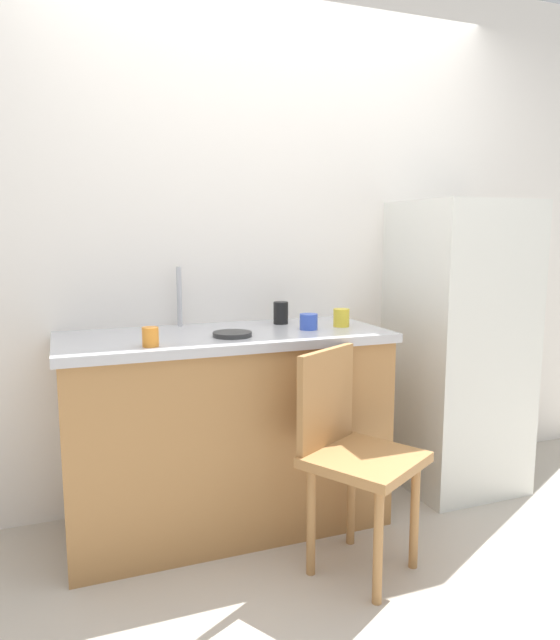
{
  "coord_description": "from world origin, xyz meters",
  "views": [
    {
      "loc": [
        -0.99,
        -1.84,
        1.35
      ],
      "look_at": [
        -0.06,
        0.6,
        0.96
      ],
      "focal_mm": 32.51,
      "sensor_mm": 36.0,
      "label": 1
    }
  ],
  "objects": [
    {
      "name": "hotplate",
      "position": [
        -0.31,
        0.53,
        0.92
      ],
      "size": [
        0.17,
        0.17,
        0.02
      ],
      "primitive_type": "cylinder",
      "color": "#2D2D2D",
      "rests_on": "countertop"
    },
    {
      "name": "cup_blue",
      "position": [
        0.08,
        0.59,
        0.95
      ],
      "size": [
        0.08,
        0.08,
        0.07
      ],
      "primitive_type": "cylinder",
      "color": "blue",
      "rests_on": "countertop"
    },
    {
      "name": "back_wall",
      "position": [
        0.0,
        1.0,
        1.34
      ],
      "size": [
        4.8,
        0.1,
        2.68
      ],
      "primitive_type": "cube",
      "color": "white",
      "rests_on": "ground_plane"
    },
    {
      "name": "cup_yellow",
      "position": [
        0.26,
        0.61,
        0.95
      ],
      "size": [
        0.08,
        0.08,
        0.09
      ],
      "primitive_type": "cylinder",
      "color": "yellow",
      "rests_on": "countertop"
    },
    {
      "name": "cup_black",
      "position": [
        0.02,
        0.79,
        0.97
      ],
      "size": [
        0.07,
        0.07,
        0.11
      ],
      "primitive_type": "cylinder",
      "color": "black",
      "rests_on": "countertop"
    },
    {
      "name": "cabinet_base",
      "position": [
        -0.31,
        0.65,
        0.44
      ],
      "size": [
        1.42,
        0.6,
        0.87
      ],
      "primitive_type": "cube",
      "color": "#A87542",
      "rests_on": "ground_plane"
    },
    {
      "name": "cup_orange",
      "position": [
        -0.67,
        0.43,
        0.95
      ],
      "size": [
        0.07,
        0.07,
        0.08
      ],
      "primitive_type": "cylinder",
      "color": "orange",
      "rests_on": "countertop"
    },
    {
      "name": "chair",
      "position": [
        0.06,
        0.12,
        0.5
      ],
      "size": [
        0.55,
        0.55,
        0.89
      ],
      "rotation": [
        0.0,
        0.0,
        0.53
      ],
      "color": "#A87542",
      "rests_on": "ground_plane"
    },
    {
      "name": "faucet",
      "position": [
        -0.46,
        0.9,
        1.05
      ],
      "size": [
        0.02,
        0.02,
        0.29
      ],
      "primitive_type": "cylinder",
      "color": "#B7B7BC",
      "rests_on": "countertop"
    },
    {
      "name": "ground_plane",
      "position": [
        0.0,
        0.0,
        0.0
      ],
      "size": [
        8.0,
        8.0,
        0.0
      ],
      "primitive_type": "plane",
      "color": "#BCB2A3"
    },
    {
      "name": "countertop",
      "position": [
        -0.31,
        0.65,
        0.89
      ],
      "size": [
        1.46,
        0.64,
        0.04
      ],
      "primitive_type": "cube",
      "color": "#B7B7BC",
      "rests_on": "cabinet_base"
    },
    {
      "name": "refrigerator",
      "position": [
        0.97,
        0.65,
        0.76
      ],
      "size": [
        0.58,
        0.6,
        1.52
      ],
      "primitive_type": "cube",
      "color": "silver",
      "rests_on": "ground_plane"
    }
  ]
}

